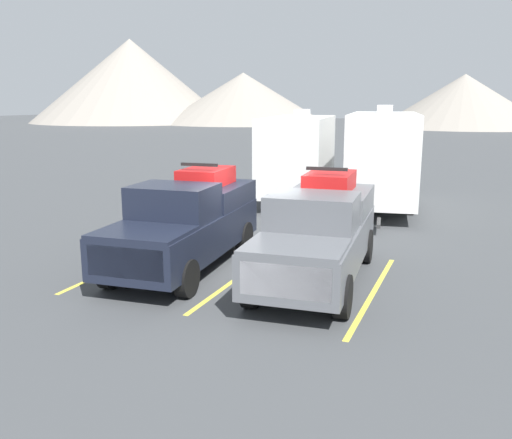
% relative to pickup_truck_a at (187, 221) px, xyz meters
% --- Properties ---
extents(ground_plane, '(240.00, 240.00, 0.00)m').
position_rel_pickup_truck_a_xyz_m(ground_plane, '(1.61, 0.39, -1.18)').
color(ground_plane, '#3F4244').
extents(pickup_truck_a, '(2.54, 5.85, 2.56)m').
position_rel_pickup_truck_a_xyz_m(pickup_truck_a, '(0.00, 0.00, 0.00)').
color(pickup_truck_a, black).
rests_on(pickup_truck_a, ground).
extents(pickup_truck_b, '(2.53, 6.01, 2.58)m').
position_rel_pickup_truck_a_xyz_m(pickup_truck_b, '(3.41, 0.19, 0.01)').
color(pickup_truck_b, '#595B60').
rests_on(pickup_truck_b, ground).
extents(lot_stripe_a, '(0.12, 5.50, 0.01)m').
position_rel_pickup_truck_a_xyz_m(lot_stripe_a, '(-1.61, -0.29, -1.18)').
color(lot_stripe_a, gold).
rests_on(lot_stripe_a, ground).
extents(lot_stripe_b, '(0.12, 5.50, 0.01)m').
position_rel_pickup_truck_a_xyz_m(lot_stripe_b, '(1.61, -0.29, -1.18)').
color(lot_stripe_b, gold).
rests_on(lot_stripe_b, ground).
extents(lot_stripe_c, '(0.12, 5.50, 0.01)m').
position_rel_pickup_truck_a_xyz_m(lot_stripe_c, '(4.82, -0.29, -1.18)').
color(lot_stripe_c, gold).
rests_on(lot_stripe_c, ground).
extents(camper_trailer_a, '(3.35, 7.53, 3.82)m').
position_rel_pickup_truck_a_xyz_m(camper_trailer_a, '(-0.18, 9.81, 0.83)').
color(camper_trailer_a, white).
rests_on(camper_trailer_a, ground).
extents(camper_trailer_b, '(3.50, 8.20, 4.00)m').
position_rel_pickup_truck_a_xyz_m(camper_trailer_b, '(3.32, 9.52, 0.92)').
color(camper_trailer_b, white).
rests_on(camper_trailer_b, ground).
extents(mountain_ridge, '(154.12, 41.94, 15.96)m').
position_rel_pickup_truck_a_xyz_m(mountain_ridge, '(0.33, 83.65, 5.40)').
color(mountain_ridge, gray).
rests_on(mountain_ridge, ground).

